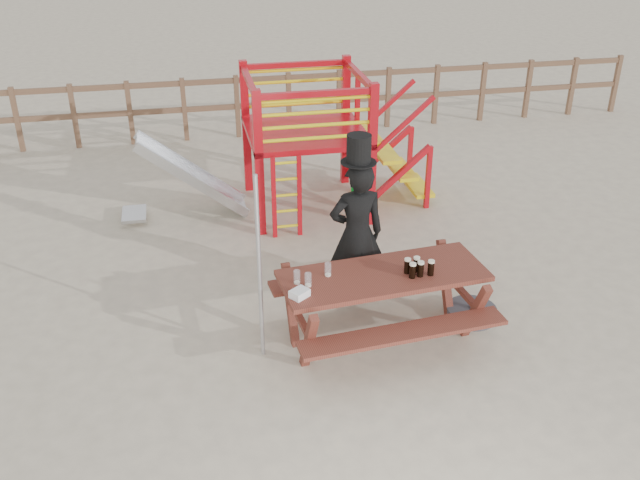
{
  "coord_description": "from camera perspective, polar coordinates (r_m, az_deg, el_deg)",
  "views": [
    {
      "loc": [
        -1.61,
        -6.29,
        4.68
      ],
      "look_at": [
        -0.16,
        0.8,
        0.87
      ],
      "focal_mm": 40.0,
      "sensor_mm": 36.0,
      "label": 1
    }
  ],
  "objects": [
    {
      "name": "man_with_hat",
      "position": [
        8.24,
        2.95,
        0.76
      ],
      "size": [
        0.67,
        0.45,
        2.1
      ],
      "rotation": [
        0.0,
        0.0,
        3.18
      ],
      "color": "black",
      "rests_on": "ground"
    },
    {
      "name": "playground_fort",
      "position": [
        10.66,
        -1.55,
        7.95
      ],
      "size": [
        4.71,
        1.84,
        2.1
      ],
      "color": "#B00B14",
      "rests_on": "ground"
    },
    {
      "name": "empty_glasses",
      "position": [
        7.38,
        -0.72,
        -2.89
      ],
      "size": [
        0.42,
        0.23,
        0.15
      ],
      "color": "silver",
      "rests_on": "picnic_table"
    },
    {
      "name": "metal_pole",
      "position": [
        7.26,
        -4.87,
        -2.41
      ],
      "size": [
        0.05,
        0.05,
        2.09
      ],
      "primitive_type": "cylinder",
      "color": "#B2B2B7",
      "rests_on": "ground"
    },
    {
      "name": "ground",
      "position": [
        8.01,
        2.27,
        -8.03
      ],
      "size": [
        60.0,
        60.0,
        0.0
      ],
      "primitive_type": "plane",
      "color": "#C4B598",
      "rests_on": "ground"
    },
    {
      "name": "back_fence",
      "position": [
        13.96,
        -4.58,
        11.25
      ],
      "size": [
        15.09,
        0.09,
        1.2
      ],
      "color": "brown",
      "rests_on": "ground"
    },
    {
      "name": "picnic_table",
      "position": [
        7.75,
        5.01,
        -4.67
      ],
      "size": [
        2.33,
        1.72,
        0.85
      ],
      "rotation": [
        0.0,
        0.0,
        0.09
      ],
      "color": "maroon",
      "rests_on": "ground"
    },
    {
      "name": "stout_pints",
      "position": [
        7.56,
        7.81,
        -2.18
      ],
      "size": [
        0.3,
        0.19,
        0.17
      ],
      "color": "black",
      "rests_on": "picnic_table"
    },
    {
      "name": "paper_bag",
      "position": [
        7.14,
        -1.65,
        -4.3
      ],
      "size": [
        0.23,
        0.22,
        0.08
      ],
      "primitive_type": "cube",
      "rotation": [
        0.0,
        0.0,
        0.63
      ],
      "color": "white",
      "rests_on": "picnic_table"
    },
    {
      "name": "parasol_base",
      "position": [
        8.52,
        12.01,
        -5.69
      ],
      "size": [
        0.58,
        0.58,
        0.25
      ],
      "color": "#39393F",
      "rests_on": "ground"
    }
  ]
}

